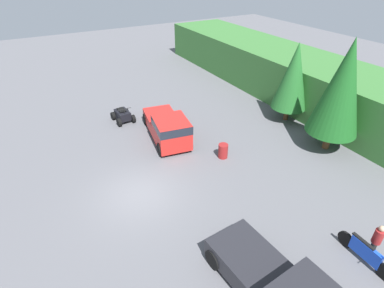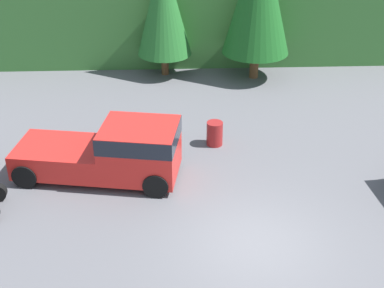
{
  "view_description": "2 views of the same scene",
  "coord_description": "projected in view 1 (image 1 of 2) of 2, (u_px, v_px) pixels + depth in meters",
  "views": [
    {
      "loc": [
        11.39,
        -3.31,
        10.38
      ],
      "look_at": [
        -1.54,
        3.92,
        0.95
      ],
      "focal_mm": 28.0,
      "sensor_mm": 36.0,
      "label": 1
    },
    {
      "loc": [
        -2.18,
        -11.21,
        9.49
      ],
      "look_at": [
        -1.54,
        3.92,
        0.95
      ],
      "focal_mm": 50.0,
      "sensor_mm": 36.0,
      "label": 2
    }
  ],
  "objects": [
    {
      "name": "quad_atv",
      "position": [
        123.0,
        115.0,
        21.78
      ],
      "size": [
        1.87,
        1.39,
        1.16
      ],
      "rotation": [
        0.0,
        0.0,
        0.06
      ],
      "color": "black",
      "rests_on": "ground_plane"
    },
    {
      "name": "rider_person",
      "position": [
        376.0,
        241.0,
        11.66
      ],
      "size": [
        0.4,
        0.4,
        1.72
      ],
      "rotation": [
        0.0,
        0.0,
        0.12
      ],
      "color": "black",
      "rests_on": "ground_plane"
    },
    {
      "name": "hillside_backdrop",
      "position": [
        353.0,
        100.0,
        20.98
      ],
      "size": [
        44.0,
        6.0,
        3.49
      ],
      "color": "#387033",
      "rests_on": "ground_plane"
    },
    {
      "name": "steel_barrel",
      "position": [
        223.0,
        151.0,
        17.86
      ],
      "size": [
        0.58,
        0.58,
        0.88
      ],
      "color": "maroon",
      "rests_on": "ground_plane"
    },
    {
      "name": "ground_plane",
      "position": [
        140.0,
        194.0,
        15.33
      ],
      "size": [
        80.0,
        80.0,
        0.0
      ],
      "primitive_type": "plane",
      "color": "#5B5B60"
    },
    {
      "name": "pickup_truck_red",
      "position": [
        168.0,
        127.0,
        19.22
      ],
      "size": [
        5.48,
        2.9,
        1.89
      ],
      "rotation": [
        0.0,
        0.0,
        -0.17
      ],
      "color": "red",
      "rests_on": "ground_plane"
    },
    {
      "name": "tree_left",
      "position": [
        293.0,
        77.0,
        20.45
      ],
      "size": [
        2.47,
        2.47,
        5.61
      ],
      "color": "brown",
      "rests_on": "ground_plane"
    },
    {
      "name": "tree_mid_left",
      "position": [
        342.0,
        88.0,
        16.82
      ],
      "size": [
        3.0,
        3.0,
        6.82
      ],
      "color": "brown",
      "rests_on": "ground_plane"
    },
    {
      "name": "dirt_bike",
      "position": [
        365.0,
        253.0,
        11.73
      ],
      "size": [
        2.42,
        0.6,
        1.16
      ],
      "rotation": [
        0.0,
        0.0,
        -0.03
      ],
      "color": "black",
      "rests_on": "ground_plane"
    }
  ]
}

